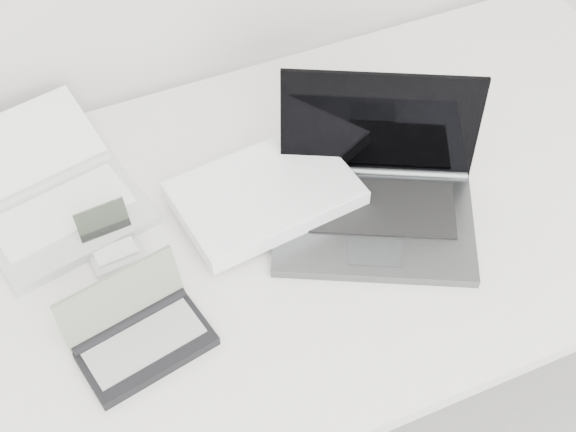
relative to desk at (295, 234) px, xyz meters
name	(u,v)px	position (x,y,z in m)	size (l,w,h in m)	color
desk	(295,234)	(0.00, 0.00, 0.00)	(1.60, 0.80, 0.73)	white
laptop_large	(323,194)	(0.05, 0.00, 0.08)	(0.52, 0.41, 0.23)	#525457
netbook_open_white	(53,200)	(-0.37, 0.19, 0.07)	(0.33, 0.39, 0.07)	silver
pda_silver	(112,245)	(-0.30, 0.05, 0.06)	(0.09, 0.10, 0.07)	silver
palmtop_charcoal	(139,335)	(-0.31, -0.13, 0.07)	(0.22, 0.17, 0.11)	black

